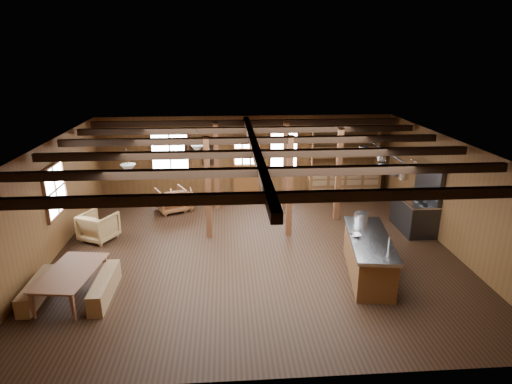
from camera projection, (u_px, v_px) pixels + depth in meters
The scene contains 22 objects.
room at pixel (255, 200), 10.54m from camera, with size 10.04×9.04×2.84m.
ceiling_joists at pixel (255, 147), 10.30m from camera, with size 9.80×8.82×0.18m.
timber_posts at pixel (268, 176), 12.54m from camera, with size 3.95×2.35×2.80m.
back_door at pixel (246, 171), 14.91m from camera, with size 1.02×0.08×2.15m.
window_back_left at pixel (170, 152), 14.51m from camera, with size 1.32×0.06×1.32m.
window_back_right at pixel (284, 150), 14.78m from camera, with size 1.02×0.06×1.32m.
window_left at pixel (55, 190), 10.61m from camera, with size 0.14×1.24×1.32m.
notice_boards at pixel (202, 151), 14.57m from camera, with size 1.08×0.03×0.90m.
back_counter at pixel (343, 179), 14.99m from camera, with size 2.55×0.60×2.45m.
pendant_lamps at pixel (166, 158), 11.06m from camera, with size 1.86×2.36×0.66m.
pot_rack at pixel (379, 159), 10.88m from camera, with size 0.37×3.00×0.46m.
kitchen_island at pixel (368, 256), 9.68m from camera, with size 1.25×2.61×1.20m.
step_stool at pixel (366, 246), 10.81m from camera, with size 0.45×0.32×0.40m, color olive.
commercial_range at pixel (416, 209), 12.09m from camera, with size 0.81×1.58×1.95m.
dining_table at pixel (74, 284), 8.84m from camera, with size 1.74×0.97×0.61m, color brown.
bench_wall at pixel (37, 290), 8.82m from camera, with size 0.28×1.48×0.41m, color olive.
bench_aisle at pixel (105, 287), 8.91m from camera, with size 0.30×1.61×0.44m, color olive.
armchair_a at pixel (171, 200), 13.55m from camera, with size 0.83×0.85×0.77m, color brown.
armchair_b at pixel (182, 199), 13.78m from camera, with size 0.69×0.71×0.64m, color brown.
armchair_c at pixel (99, 226), 11.52m from camera, with size 0.82×0.85×0.77m, color #9B7646.
counter_pot at pixel (361, 217), 10.45m from camera, with size 0.33×0.33×0.20m, color silver.
bowl at pixel (355, 235), 9.56m from camera, with size 0.26×0.26×0.06m, color silver.
Camera 1 is at (-0.69, -9.90, 4.93)m, focal length 30.00 mm.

